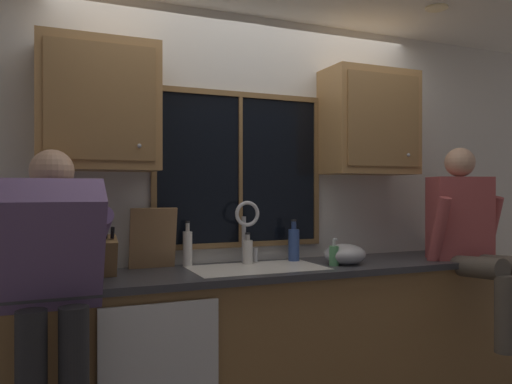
{
  "coord_description": "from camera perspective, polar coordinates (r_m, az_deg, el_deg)",
  "views": [
    {
      "loc": [
        -1.23,
        -3.08,
        1.39
      ],
      "look_at": [
        -0.07,
        -0.3,
        1.38
      ],
      "focal_mm": 35.06,
      "sensor_mm": 36.0,
      "label": 1
    }
  ],
  "objects": [
    {
      "name": "sink",
      "position": [
        3.07,
        0.12,
        -10.46
      ],
      "size": [
        0.8,
        0.46,
        0.21
      ],
      "color": "white",
      "rests_on": "lower_cabinet_run"
    },
    {
      "name": "upper_cabinet_left",
      "position": [
        2.96,
        -17.52,
        9.35
      ],
      "size": [
        0.65,
        0.36,
        0.72
      ],
      "color": "#A87A47"
    },
    {
      "name": "ceiling_downlight_right",
      "position": [
        3.56,
        19.92,
        19.13
      ],
      "size": [
        0.14,
        0.14,
        0.01
      ],
      "primitive_type": "cylinder",
      "color": "#FFEAB2"
    },
    {
      "name": "window_frame_top",
      "position": [
        3.33,
        -1.79,
        11.06
      ],
      "size": [
        1.17,
        0.02,
        0.04
      ],
      "primitive_type": "cube",
      "color": "brown"
    },
    {
      "name": "knife_block",
      "position": [
        2.85,
        -16.88,
        -7.09
      ],
      "size": [
        0.12,
        0.18,
        0.32
      ],
      "color": "olive",
      "rests_on": "countertop"
    },
    {
      "name": "window_frame_left",
      "position": [
        3.12,
        -11.59,
        2.69
      ],
      "size": [
        0.03,
        0.02,
        0.95
      ],
      "primitive_type": "cube",
      "color": "brown"
    },
    {
      "name": "bottle_green_glass",
      "position": [
        3.12,
        -7.81,
        -6.3
      ],
      "size": [
        0.06,
        0.06,
        0.28
      ],
      "color": "silver",
      "rests_on": "countertop"
    },
    {
      "name": "window_glass",
      "position": [
        3.29,
        -1.86,
        2.57
      ],
      "size": [
        1.1,
        0.02,
        0.95
      ],
      "primitive_type": "cube",
      "color": "black"
    },
    {
      "name": "faucet",
      "position": [
        3.19,
        -1.01,
        -3.68
      ],
      "size": [
        0.18,
        0.09,
        0.4
      ],
      "color": "silver",
      "rests_on": "countertop"
    },
    {
      "name": "window_mullion_center",
      "position": [
        3.28,
        -1.78,
        2.58
      ],
      "size": [
        0.02,
        0.02,
        0.95
      ],
      "primitive_type": "cube",
      "color": "brown"
    },
    {
      "name": "window_frame_bottom",
      "position": [
        3.29,
        -1.79,
        -6.01
      ],
      "size": [
        1.17,
        0.02,
        0.04
      ],
      "primitive_type": "cube",
      "color": "brown"
    },
    {
      "name": "person_standing",
      "position": [
        2.48,
        -22.2,
        -9.51
      ],
      "size": [
        0.53,
        0.67,
        1.59
      ],
      "color": "#262628",
      "rests_on": "floor"
    },
    {
      "name": "bottle_amber_small",
      "position": [
        3.33,
        4.34,
        -5.92
      ],
      "size": [
        0.07,
        0.07,
        0.27
      ],
      "color": "#334C8C",
      "rests_on": "countertop"
    },
    {
      "name": "window_frame_right",
      "position": [
        3.52,
        6.88,
        2.41
      ],
      "size": [
        0.03,
        0.02,
        0.95
      ],
      "primitive_type": "cube",
      "color": "brown"
    },
    {
      "name": "back_wall",
      "position": [
        3.37,
        -1.24,
        -1.74
      ],
      "size": [
        5.88,
        0.12,
        2.55
      ],
      "primitive_type": "cube",
      "color": "silver",
      "rests_on": "floor"
    },
    {
      "name": "lower_cabinet_run",
      "position": [
        3.19,
        1.16,
        -17.1
      ],
      "size": [
        3.48,
        0.58,
        0.88
      ],
      "primitive_type": "cube",
      "color": "olive",
      "rests_on": "floor"
    },
    {
      "name": "soap_dispenser",
      "position": [
        3.16,
        8.88,
        -7.13
      ],
      "size": [
        0.06,
        0.07,
        0.17
      ],
      "color": "#59A566",
      "rests_on": "countertop"
    },
    {
      "name": "countertop",
      "position": [
        3.07,
        1.32,
        -8.97
      ],
      "size": [
        3.54,
        0.62,
        0.04
      ],
      "primitive_type": "cube",
      "color": "#38383D",
      "rests_on": "lower_cabinet_run"
    },
    {
      "name": "cutting_board",
      "position": [
        3.06,
        -11.67,
        -5.2
      ],
      "size": [
        0.28,
        0.1,
        0.37
      ],
      "primitive_type": "cube",
      "rotation": [
        0.21,
        0.0,
        0.0
      ],
      "color": "#997047",
      "rests_on": "countertop"
    },
    {
      "name": "dishwasher_front",
      "position": [
        2.69,
        -10.86,
        -20.07
      ],
      "size": [
        0.6,
        0.02,
        0.74
      ],
      "primitive_type": "cube",
      "color": "white"
    },
    {
      "name": "bottle_tall_clear",
      "position": [
        3.19,
        -0.96,
        -6.77
      ],
      "size": [
        0.06,
        0.06,
        0.2
      ],
      "color": "silver",
      "rests_on": "countertop"
    },
    {
      "name": "upper_cabinet_right",
      "position": [
        3.6,
        12.8,
        7.71
      ],
      "size": [
        0.65,
        0.36,
        0.72
      ],
      "color": "#A87A47"
    },
    {
      "name": "mixing_bowl",
      "position": [
        3.26,
        10.09,
        -7.02
      ],
      "size": [
        0.27,
        0.27,
        0.13
      ],
      "primitive_type": "ellipsoid",
      "color": "#B7B7BC",
      "rests_on": "countertop"
    },
    {
      "name": "person_sitting_on_counter",
      "position": [
        3.62,
        23.35,
        -4.33
      ],
      "size": [
        0.54,
        0.64,
        1.26
      ],
      "color": "#595147",
      "rests_on": "countertop"
    }
  ]
}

